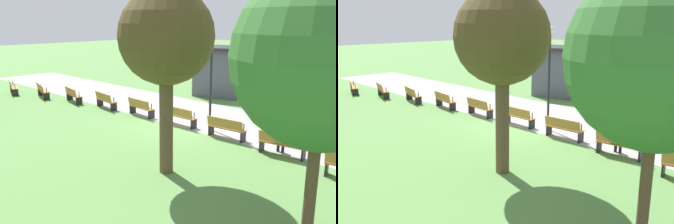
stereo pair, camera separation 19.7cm
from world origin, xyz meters
TOP-DOWN VIEW (x-y plane):
  - ground_plane at (0.00, 0.00)m, footprint 120.00×120.00m
  - path_paving at (0.00, 2.20)m, footprint 40.93×4.94m
  - bench_0 at (-12.93, -2.22)m, footprint 1.72×0.98m
  - bench_1 at (-10.42, -1.45)m, footprint 1.72×0.89m
  - bench_2 at (-7.85, -0.85)m, footprint 1.72×0.79m
  - bench_3 at (-5.25, -0.41)m, footprint 1.70×0.69m
  - bench_4 at (-2.63, -0.15)m, footprint 1.68×0.58m
  - bench_5 at (0.00, -0.07)m, footprint 1.66×0.47m
  - bench_6 at (2.63, -0.15)m, footprint 1.68×0.58m
  - bench_7 at (5.25, -0.41)m, footprint 1.70×0.69m
  - person_seated at (5.06, -0.30)m, footprint 0.37×0.55m
  - tree_0 at (3.29, -4.30)m, footprint 2.92×2.92m
  - tree_4 at (7.99, -4.27)m, footprint 4.06×4.06m
  - lamp_post at (1.31, 0.45)m, footprint 0.32×0.32m
  - kiosk at (-3.01, 7.04)m, footprint 4.01×3.71m

SIDE VIEW (x-z plane):
  - ground_plane at x=0.00m, z-range 0.00..0.00m
  - path_paving at x=0.00m, z-range 0.00..0.01m
  - bench_0 at x=-12.93m, z-range 0.02..0.91m
  - bench_1 at x=-10.42m, z-range 0.02..0.91m
  - bench_2 at x=-7.85m, z-range 0.02..0.91m
  - bench_3 at x=-5.25m, z-range 0.02..0.91m
  - bench_4 at x=-2.63m, z-range 0.02..0.91m
  - bench_5 at x=0.00m, z-range 0.02..0.91m
  - bench_6 at x=2.63m, z-range 0.02..0.91m
  - bench_7 at x=5.25m, z-range 0.02..0.91m
  - person_seated at x=5.06m, z-range 0.04..1.24m
  - kiosk at x=-3.01m, z-range 0.04..3.15m
  - lamp_post at x=1.31m, z-range 0.83..5.33m
  - tree_4 at x=7.99m, z-range 0.97..6.99m
  - tree_0 at x=3.29m, z-range 1.36..7.12m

